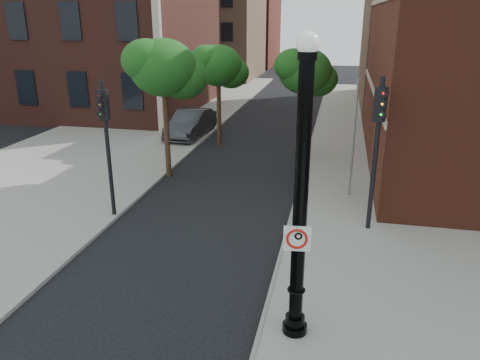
% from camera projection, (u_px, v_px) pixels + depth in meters
% --- Properties ---
extents(ground, '(120.00, 120.00, 0.00)m').
position_uv_depth(ground, '(182.00, 309.00, 11.60)').
color(ground, black).
rests_on(ground, ground).
extents(sidewalk_right, '(8.00, 60.00, 0.12)m').
position_uv_depth(sidewalk_right, '(395.00, 187.00, 19.60)').
color(sidewalk_right, gray).
rests_on(sidewalk_right, ground).
extents(sidewalk_left, '(10.00, 50.00, 0.12)m').
position_uv_depth(sidewalk_left, '(139.00, 127.00, 29.93)').
color(sidewalk_left, gray).
rests_on(sidewalk_left, ground).
extents(curb_edge, '(0.10, 60.00, 0.14)m').
position_uv_depth(curb_edge, '(301.00, 180.00, 20.38)').
color(curb_edge, gray).
rests_on(curb_edge, ground).
extents(bg_building_tan_a, '(12.00, 12.00, 12.00)m').
position_uv_depth(bg_building_tan_a, '(205.00, 22.00, 52.49)').
color(bg_building_tan_a, '#8F6A4E').
rests_on(bg_building_tan_a, ground).
extents(bg_building_red, '(12.00, 12.00, 10.00)m').
position_uv_depth(bg_building_red, '(233.00, 28.00, 65.72)').
color(bg_building_red, maroon).
rests_on(bg_building_red, ground).
extents(lamppost, '(0.56, 0.56, 6.61)m').
position_uv_depth(lamppost, '(300.00, 212.00, 9.61)').
color(lamppost, black).
rests_on(lamppost, ground).
extents(no_parking_sign, '(0.57, 0.11, 0.57)m').
position_uv_depth(no_parking_sign, '(297.00, 238.00, 9.63)').
color(no_parking_sign, white).
rests_on(no_parking_sign, ground).
extents(parked_car, '(1.92, 4.95, 1.61)m').
position_uv_depth(parked_car, '(191.00, 124.00, 27.53)').
color(parked_car, '#2E2E33').
rests_on(parked_car, ground).
extents(traffic_signal_left, '(0.36, 0.42, 4.86)m').
position_uv_depth(traffic_signal_left, '(106.00, 128.00, 15.71)').
color(traffic_signal_left, black).
rests_on(traffic_signal_left, ground).
extents(traffic_signal_right, '(0.42, 0.46, 5.14)m').
position_uv_depth(traffic_signal_right, '(378.00, 131.00, 14.57)').
color(traffic_signal_right, black).
rests_on(traffic_signal_right, ground).
extents(utility_pole, '(0.09, 0.09, 4.64)m').
position_uv_depth(utility_pole, '(353.00, 141.00, 17.86)').
color(utility_pole, '#999999').
rests_on(utility_pole, ground).
extents(street_tree_a, '(3.32, 3.00, 5.98)m').
position_uv_depth(street_tree_a, '(165.00, 69.00, 19.50)').
color(street_tree_a, '#362415').
rests_on(street_tree_a, ground).
extents(street_tree_b, '(3.00, 2.71, 5.41)m').
position_uv_depth(street_tree_b, '(219.00, 67.00, 24.67)').
color(street_tree_b, '#362415').
rests_on(street_tree_b, ground).
extents(street_tree_c, '(3.00, 2.72, 5.41)m').
position_uv_depth(street_tree_c, '(306.00, 72.00, 22.21)').
color(street_tree_c, '#362415').
rests_on(street_tree_c, ground).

